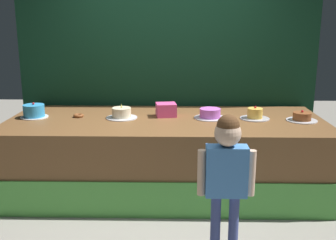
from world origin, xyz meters
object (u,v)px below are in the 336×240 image
object	(u,v)px
cake_far_left	(34,111)
cake_right	(255,114)
donut	(79,116)
cake_left	(122,114)
pink_box	(166,110)
cake_center	(210,114)
cake_far_right	(302,117)
child_figure	(227,167)

from	to	relation	value
cake_far_left	cake_right	distance (m)	2.44
donut	cake_left	world-z (taller)	cake_left
pink_box	cake_center	size ratio (longest dim) A/B	0.62
cake_center	pink_box	bearing A→B (deg)	169.74
pink_box	cake_center	bearing A→B (deg)	-10.26
cake_left	cake_center	world-z (taller)	cake_left
pink_box	donut	world-z (taller)	pink_box
cake_center	donut	bearing A→B (deg)	179.19
pink_box	cake_left	bearing A→B (deg)	-168.07
cake_far_left	cake_right	world-z (taller)	cake_far_left
cake_right	cake_left	bearing A→B (deg)	179.88
cake_far_left	cake_far_right	bearing A→B (deg)	-1.81
cake_center	cake_far_right	size ratio (longest dim) A/B	1.08
cake_far_left	cake_right	bearing A→B (deg)	-0.29
donut	cake_far_right	bearing A→B (deg)	-2.78
cake_far_left	donut	bearing A→B (deg)	3.07
pink_box	cake_center	distance (m)	0.50
cake_far_left	cake_far_right	size ratio (longest dim) A/B	0.92
child_figure	cake_far_left	distance (m)	2.39
donut	cake_far_left	world-z (taller)	cake_far_left
donut	cake_far_left	bearing A→B (deg)	-176.93
cake_far_right	cake_far_left	bearing A→B (deg)	178.19
pink_box	cake_left	world-z (taller)	cake_left
cake_left	cake_far_right	size ratio (longest dim) A/B	1.06
cake_left	cake_far_right	distance (m)	1.95
pink_box	cake_center	world-z (taller)	pink_box
cake_left	cake_far_right	world-z (taller)	cake_left
donut	cake_left	bearing A→B (deg)	-4.16
cake_right	cake_far_right	bearing A→B (deg)	-9.31
child_figure	cake_right	bearing A→B (deg)	70.83
child_figure	pink_box	world-z (taller)	child_figure
pink_box	cake_far_left	bearing A→B (deg)	-176.33
donut	child_figure	bearing A→B (deg)	-42.82
child_figure	cake_left	bearing A→B (deg)	126.65
cake_right	cake_far_right	xyz separation A→B (m)	(0.49, -0.08, -0.01)
cake_left	cake_right	world-z (taller)	cake_left
child_figure	cake_left	size ratio (longest dim) A/B	3.40
cake_right	pink_box	bearing A→B (deg)	173.79
cake_far_left	cake_center	world-z (taller)	cake_far_left
pink_box	cake_far_left	world-z (taller)	cake_far_left
child_figure	cake_center	bearing A→B (deg)	90.95
cake_left	cake_center	size ratio (longest dim) A/B	0.98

